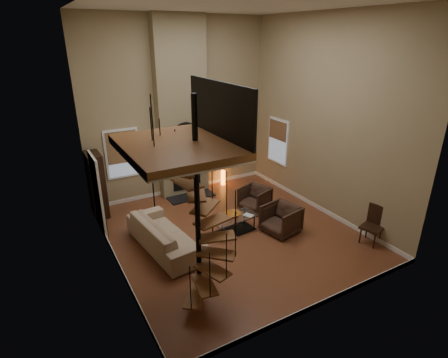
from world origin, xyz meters
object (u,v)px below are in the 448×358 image
hutch (97,185)px  side_chair (374,223)px  armchair_near (256,198)px  accent_lamp (223,178)px  sofa (164,234)px  coffee_table (234,222)px  floor_lamp (152,170)px  armchair_far (283,219)px

hutch → side_chair: size_ratio=1.85×
hutch → armchair_near: size_ratio=2.33×
hutch → accent_lamp: hutch is taller
sofa → armchair_near: bearing=-84.5°
armchair_near → coffee_table: 1.56m
sofa → coffee_table: size_ratio=1.91×
sofa → armchair_near: size_ratio=3.13×
sofa → side_chair: side_chair is taller
armchair_near → floor_lamp: size_ratio=0.47×
coffee_table → armchair_far: bearing=-25.9°
accent_lamp → coffee_table: bearing=-114.3°
floor_lamp → sofa: bearing=-101.7°
hutch → armchair_far: size_ratio=2.13×
hutch → floor_lamp: bearing=-31.1°
floor_lamp → side_chair: floor_lamp is taller
coffee_table → floor_lamp: bearing=127.6°
armchair_near → armchair_far: armchair_far is taller
armchair_far → side_chair: bearing=34.7°
sofa → armchair_far: size_ratio=2.86×
sofa → floor_lamp: size_ratio=1.46×
coffee_table → accent_lamp: bearing=65.7°
hutch → coffee_table: bearing=-44.0°
armchair_near → armchair_far: bearing=-24.1°
armchair_near → side_chair: side_chair is taller
hutch → floor_lamp: (1.38, -0.83, 0.46)m
armchair_far → side_chair: size_ratio=0.87×
floor_lamp → armchair_near: bearing=-21.3°
sofa → floor_lamp: floor_lamp is taller
hutch → coffee_table: size_ratio=1.42×
sofa → armchair_far: 3.15m
hutch → armchair_near: 4.65m
armchair_near → accent_lamp: bearing=159.2°
hutch → coffee_table: (2.89, -2.78, -0.67)m
hutch → armchair_far: (4.07, -3.36, -0.60)m
sofa → accent_lamp: size_ratio=4.64×
armchair_far → floor_lamp: bearing=-144.6°
armchair_near → accent_lamp: armchair_near is taller
hutch → sofa: 2.85m
accent_lamp → floor_lamp: bearing=-160.1°
hutch → side_chair: 7.53m
sofa → floor_lamp: (0.37, 1.78, 1.02)m
armchair_near → armchair_far: (-0.12, -1.43, 0.00)m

